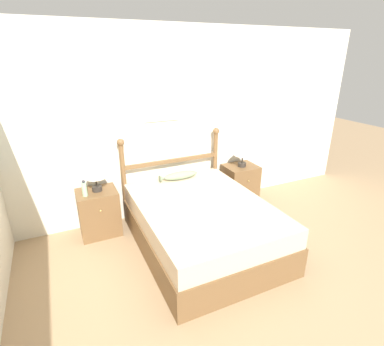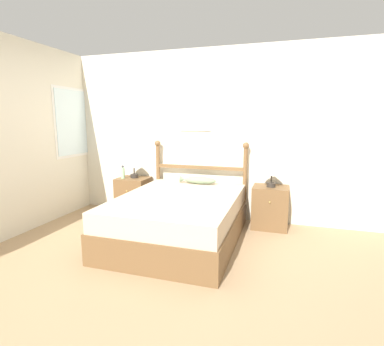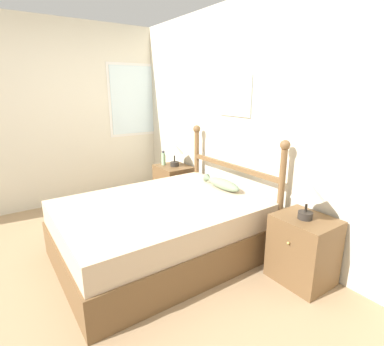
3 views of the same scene
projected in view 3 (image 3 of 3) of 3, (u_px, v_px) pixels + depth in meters
ground_plane at (99, 277)px, 2.70m from camera, size 16.00×16.00×0.00m
wall_back at (244, 123)px, 3.31m from camera, size 6.40×0.08×2.55m
wall_left at (42, 116)px, 4.05m from camera, size 0.08×6.40×2.55m
bed at (161, 229)px, 3.00m from camera, size 1.44×1.93×0.57m
headboard at (232, 176)px, 3.40m from camera, size 1.48×0.10×1.19m
nightstand_left at (174, 186)px, 4.28m from camera, size 0.49×0.43×0.59m
nightstand_right at (303, 249)px, 2.59m from camera, size 0.49×0.43×0.59m
table_lamp_left at (174, 150)px, 4.13m from camera, size 0.26×0.26×0.33m
table_lamp_right at (308, 192)px, 2.44m from camera, size 0.26×0.26×0.33m
bottle at (164, 158)px, 4.24m from camera, size 0.06×0.06×0.21m
fish_pillow at (222, 184)px, 3.30m from camera, size 0.55×0.14×0.11m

